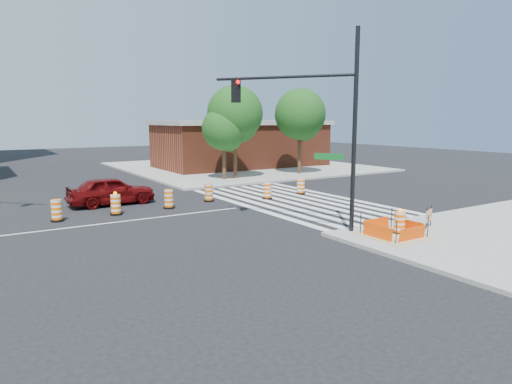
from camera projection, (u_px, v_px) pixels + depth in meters
ground at (103, 224)px, 20.77m from camera, size 120.00×120.00×0.00m
sidewalk_ne at (242, 167)px, 45.29m from camera, size 22.00×22.00×0.15m
crosswalk_east at (295, 201)px, 26.56m from camera, size 6.75×13.50×0.01m
lane_centerline at (103, 224)px, 20.77m from camera, size 14.00×0.12×0.01m
excavation_pit at (393, 234)px, 17.98m from camera, size 2.20×2.20×0.90m
brick_storefront at (242, 144)px, 44.94m from camera, size 16.50×8.50×4.60m
red_coupe at (111, 191)px, 25.32m from camera, size 4.77×2.07×1.60m
signal_pole_se at (314, 113)px, 18.72m from camera, size 3.73×5.05×8.12m
pit_drum at (400, 224)px, 18.24m from camera, size 0.54×0.54×1.05m
barricade at (429, 216)px, 19.40m from camera, size 0.73×0.31×0.91m
tree_north_c at (224, 131)px, 34.76m from camera, size 3.38×3.34×5.68m
tree_north_d at (235, 117)px, 35.17m from camera, size 4.30×4.30×7.31m
tree_north_e at (300, 117)px, 38.28m from camera, size 4.28×4.28×7.28m
median_drum_3 at (57, 211)px, 21.21m from camera, size 0.60×0.60×1.02m
median_drum_4 at (116, 205)px, 22.66m from camera, size 0.60×0.60×1.18m
median_drum_5 at (169, 200)px, 24.30m from camera, size 0.60×0.60×1.02m
median_drum_6 at (209, 193)px, 26.39m from camera, size 0.60×0.60×1.02m
median_drum_7 at (267, 191)px, 27.19m from camera, size 0.60×0.60×1.02m
median_drum_8 at (301, 187)px, 29.00m from camera, size 0.60×0.60×1.02m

